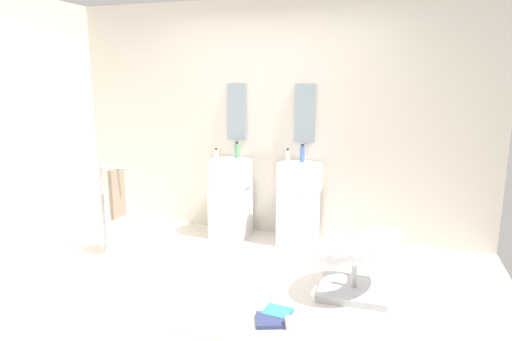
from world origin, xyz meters
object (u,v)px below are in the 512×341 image
(towel_rack, at_px, (115,195))
(soap_bottle_clear, at_px, (288,157))
(pedestal_sink_right, at_px, (299,200))
(magazine_navy, at_px, (274,320))
(soap_bottle_blue, at_px, (302,154))
(soap_bottle_white, at_px, (216,155))
(magazine_teal, at_px, (277,313))
(pedestal_sink_left, at_px, (231,195))
(lounge_chair, at_px, (355,254))
(coffee_mug, at_px, (290,323))
(soap_bottle_green, at_px, (237,150))

(towel_rack, relative_size, soap_bottle_clear, 5.43)
(pedestal_sink_right, distance_m, magazine_navy, 1.73)
(soap_bottle_blue, relative_size, soap_bottle_white, 1.43)
(magazine_teal, bearing_deg, pedestal_sink_left, 128.35)
(pedestal_sink_left, height_order, soap_bottle_white, soap_bottle_white)
(pedestal_sink_left, height_order, lounge_chair, pedestal_sink_left)
(pedestal_sink_left, height_order, coffee_mug, pedestal_sink_left)
(pedestal_sink_right, bearing_deg, soap_bottle_clear, -143.81)
(pedestal_sink_left, height_order, magazine_navy, pedestal_sink_left)
(lounge_chair, height_order, coffee_mug, lounge_chair)
(pedestal_sink_right, xyz_separation_m, soap_bottle_clear, (-0.11, -0.08, 0.48))
(coffee_mug, xyz_separation_m, soap_bottle_green, (-1.04, 1.86, 0.91))
(magazine_teal, distance_m, soap_bottle_blue, 1.92)
(pedestal_sink_right, bearing_deg, soap_bottle_blue, 87.15)
(pedestal_sink_left, distance_m, pedestal_sink_right, 0.78)
(soap_bottle_clear, bearing_deg, soap_bottle_green, 160.35)
(towel_rack, relative_size, soap_bottle_green, 5.06)
(towel_rack, bearing_deg, soap_bottle_white, 47.19)
(pedestal_sink_left, bearing_deg, soap_bottle_green, 79.71)
(pedestal_sink_left, relative_size, soap_bottle_clear, 5.56)
(pedestal_sink_right, height_order, towel_rack, pedestal_sink_right)
(magazine_navy, relative_size, soap_bottle_green, 1.37)
(magazine_teal, relative_size, soap_bottle_clear, 1.18)
(towel_rack, height_order, soap_bottle_clear, soap_bottle_clear)
(coffee_mug, relative_size, soap_bottle_blue, 0.42)
(pedestal_sink_right, height_order, soap_bottle_white, soap_bottle_white)
(magazine_teal, bearing_deg, towel_rack, 166.81)
(pedestal_sink_right, xyz_separation_m, soap_bottle_blue, (0.01, 0.12, 0.49))
(lounge_chair, bearing_deg, magazine_teal, -134.43)
(pedestal_sink_right, height_order, soap_bottle_green, soap_bottle_green)
(towel_rack, xyz_separation_m, magazine_teal, (1.84, -0.69, -0.60))
(lounge_chair, relative_size, soap_bottle_green, 5.70)
(pedestal_sink_left, distance_m, magazine_navy, 1.96)
(magazine_navy, xyz_separation_m, soap_bottle_clear, (-0.27, 1.58, 0.93))
(pedestal_sink_left, height_order, soap_bottle_blue, soap_bottle_blue)
(lounge_chair, distance_m, soap_bottle_green, 1.95)
(soap_bottle_green, bearing_deg, coffee_mug, -60.71)
(soap_bottle_white, distance_m, soap_bottle_clear, 0.81)
(towel_rack, distance_m, soap_bottle_white, 1.15)
(soap_bottle_blue, xyz_separation_m, soap_bottle_clear, (-0.12, -0.20, -0.01))
(pedestal_sink_right, distance_m, towel_rack, 1.89)
(towel_rack, relative_size, magazine_navy, 3.70)
(magazine_teal, height_order, coffee_mug, coffee_mug)
(magazine_teal, distance_m, soap_bottle_white, 2.06)
(magazine_navy, height_order, soap_bottle_white, soap_bottle_white)
(lounge_chair, relative_size, magazine_navy, 4.16)
(pedestal_sink_left, bearing_deg, magazine_teal, -58.95)
(magazine_teal, distance_m, coffee_mug, 0.21)
(pedestal_sink_right, relative_size, towel_rack, 1.02)
(pedestal_sink_right, relative_size, magazine_teal, 4.73)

